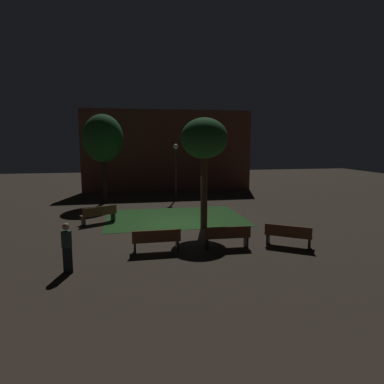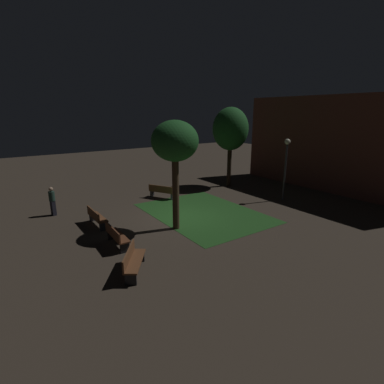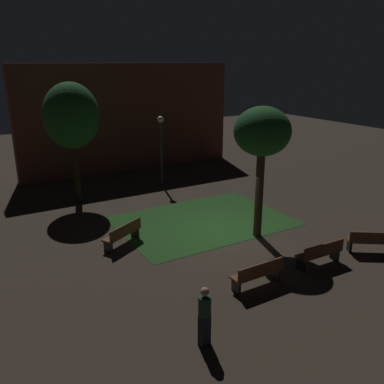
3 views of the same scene
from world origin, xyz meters
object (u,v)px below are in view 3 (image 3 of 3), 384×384
at_px(bench_front_right, 123,233).
at_px(lamp_post_plaza_east, 161,138).
at_px(bench_front_left, 321,253).
at_px(bench_path_side, 373,241).
at_px(tree_lawn_side, 71,117).
at_px(bench_lawn_edge, 258,273).
at_px(pedestrian, 205,315).
at_px(tree_near_wall, 262,134).

distance_m(bench_front_right, lamp_post_plaza_east, 8.24).
relative_size(bench_front_left, bench_path_side, 1.03).
height_order(tree_lawn_side, lamp_post_plaza_east, tree_lawn_side).
xyz_separation_m(bench_lawn_edge, pedestrian, (-2.92, -1.47, 0.37)).
distance_m(tree_near_wall, pedestrian, 7.86).
bearing_deg(bench_lawn_edge, tree_near_wall, 51.12).
distance_m(bench_path_side, pedestrian, 8.19).
height_order(lamp_post_plaza_east, pedestrian, lamp_post_plaza_east).
bearing_deg(tree_near_wall, bench_front_right, 158.86).
xyz_separation_m(tree_near_wall, pedestrian, (-5.45, -4.60, -3.31)).
relative_size(bench_front_right, lamp_post_plaza_east, 0.46).
relative_size(lamp_post_plaza_east, pedestrian, 2.44).
bearing_deg(tree_lawn_side, bench_front_right, -89.36).
relative_size(bench_front_left, bench_front_right, 1.00).
bearing_deg(bench_front_right, bench_lawn_edge, -63.91).
relative_size(bench_path_side, lamp_post_plaza_east, 0.45).
bearing_deg(pedestrian, bench_path_side, 8.40).
relative_size(bench_lawn_edge, bench_front_left, 1.00).
bearing_deg(bench_lawn_edge, pedestrian, -153.26).
height_order(bench_lawn_edge, bench_front_right, same).
distance_m(tree_lawn_side, tree_near_wall, 9.35).
bearing_deg(tree_lawn_side, pedestrian, -91.74).
distance_m(bench_front_right, pedestrian, 6.56).
distance_m(bench_path_side, lamp_post_plaza_east, 12.19).
xyz_separation_m(bench_path_side, tree_near_wall, (-2.64, 3.41, 3.68)).
bearing_deg(pedestrian, lamp_post_plaza_east, 67.74).
distance_m(bench_front_left, pedestrian, 5.87).
bearing_deg(bench_path_side, bench_front_right, 145.06).
height_order(bench_front_left, tree_near_wall, tree_near_wall).
bearing_deg(bench_front_right, bench_front_left, -44.10).
bearing_deg(tree_near_wall, lamp_post_plaza_east, 91.35).
xyz_separation_m(tree_lawn_side, pedestrian, (-0.38, -12.46, -3.42)).
distance_m(bench_front_left, bench_path_side, 2.44).
xyz_separation_m(bench_front_left, lamp_post_plaza_east, (-0.42, 11.36, 2.25)).
bearing_deg(bench_path_side, lamp_post_plaza_east, 103.70).
distance_m(bench_front_left, bench_front_right, 7.27).
bearing_deg(lamp_post_plaza_east, bench_front_right, -127.35).
height_order(bench_front_right, tree_lawn_side, tree_lawn_side).
bearing_deg(bench_front_left, lamp_post_plaza_east, 92.10).
relative_size(bench_lawn_edge, tree_lawn_side, 0.31).
distance_m(bench_lawn_edge, tree_lawn_side, 11.90).
xyz_separation_m(bench_lawn_edge, tree_near_wall, (2.52, 3.13, 3.68)).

